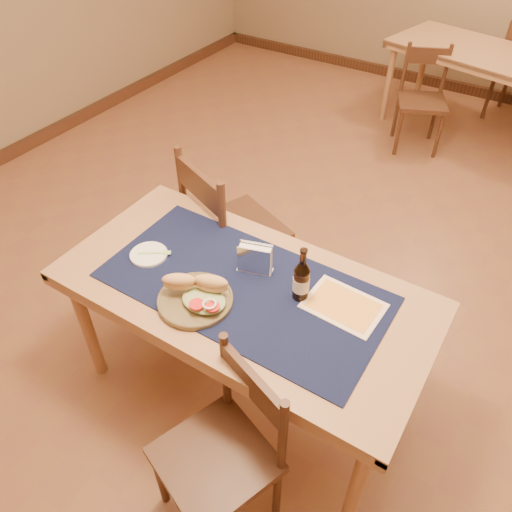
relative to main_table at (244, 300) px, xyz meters
The scene contains 14 objects.
room 1.08m from the main_table, 90.00° to the left, with size 6.04×7.04×2.84m.
main_table is the anchor object (origin of this frame).
placemat 0.09m from the main_table, ahead, with size 1.20×0.60×0.01m, color #10153C.
baseboard 1.01m from the main_table, 90.00° to the left, with size 6.00×7.00×0.10m.
back_table 3.39m from the main_table, 86.91° to the left, with size 1.64×1.07×0.75m.
chair_main_far 0.69m from the main_table, 130.17° to the left, with size 0.60×0.60×1.00m.
chair_main_near 0.61m from the main_table, 64.56° to the right, with size 0.51×0.51×0.86m.
chair_back_near 2.94m from the main_table, 92.61° to the left, with size 0.51×0.51×0.84m.
sandwich_plate 0.24m from the main_table, 122.26° to the right, with size 0.31×0.31×0.12m.
side_plate 0.48m from the main_table, behind, with size 0.17×0.17×0.01m.
fork 0.45m from the main_table, behind, with size 0.13×0.10×0.00m.
beer_bottle 0.30m from the main_table, 18.18° to the left, with size 0.07×0.07×0.25m.
napkin_holder 0.19m from the main_table, 95.80° to the left, with size 0.16×0.10×0.14m.
menu_card 0.43m from the main_table, 16.81° to the left, with size 0.32×0.24×0.01m.
Camera 1 is at (0.84, -2.02, 2.25)m, focal length 35.00 mm.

